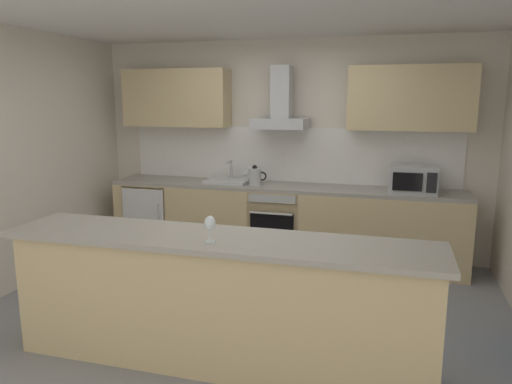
% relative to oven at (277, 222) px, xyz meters
% --- Properties ---
extents(ground, '(5.74, 4.82, 0.02)m').
position_rel_oven_xyz_m(ground, '(0.05, -1.56, -0.47)').
color(ground, gray).
extents(ceiling, '(5.74, 4.82, 0.02)m').
position_rel_oven_xyz_m(ceiling, '(0.05, -1.56, 2.15)').
color(ceiling, white).
extents(wall_back, '(5.74, 0.12, 2.60)m').
position_rel_oven_xyz_m(wall_back, '(0.05, 0.41, 0.84)').
color(wall_back, silver).
rests_on(wall_back, ground).
extents(wall_left, '(0.12, 4.82, 2.60)m').
position_rel_oven_xyz_m(wall_left, '(-2.38, -1.56, 0.84)').
color(wall_left, silver).
rests_on(wall_left, ground).
extents(backsplash_tile, '(4.03, 0.02, 0.66)m').
position_rel_oven_xyz_m(backsplash_tile, '(0.05, 0.33, 0.77)').
color(backsplash_tile, white).
extents(counter_back, '(4.17, 0.60, 0.90)m').
position_rel_oven_xyz_m(counter_back, '(0.05, 0.03, -0.01)').
color(counter_back, '#D1B784').
rests_on(counter_back, ground).
extents(counter_island, '(3.10, 0.64, 0.96)m').
position_rel_oven_xyz_m(counter_island, '(0.13, -2.40, 0.03)').
color(counter_island, '#D1B784').
rests_on(counter_island, ground).
extents(upper_cabinets, '(4.12, 0.32, 0.70)m').
position_rel_oven_xyz_m(upper_cabinets, '(0.05, 0.18, 1.45)').
color(upper_cabinets, '#D1B784').
extents(oven, '(0.60, 0.62, 0.80)m').
position_rel_oven_xyz_m(oven, '(0.00, 0.00, 0.00)').
color(oven, slate).
rests_on(oven, ground).
extents(refrigerator, '(0.58, 0.60, 0.85)m').
position_rel_oven_xyz_m(refrigerator, '(-1.62, -0.00, -0.03)').
color(refrigerator, white).
rests_on(refrigerator, ground).
extents(microwave, '(0.50, 0.38, 0.30)m').
position_rel_oven_xyz_m(microwave, '(1.51, -0.03, 0.59)').
color(microwave, '#B7BABC').
rests_on(microwave, counter_back).
extents(sink, '(0.50, 0.40, 0.26)m').
position_rel_oven_xyz_m(sink, '(-0.62, 0.01, 0.47)').
color(sink, silver).
rests_on(sink, counter_back).
extents(kettle, '(0.29, 0.15, 0.24)m').
position_rel_oven_xyz_m(kettle, '(-0.27, -0.03, 0.55)').
color(kettle, '#B7BABC').
rests_on(kettle, counter_back).
extents(range_hood, '(0.62, 0.45, 0.72)m').
position_rel_oven_xyz_m(range_hood, '(-0.00, 0.13, 1.33)').
color(range_hood, '#B7BABC').
extents(wine_glass, '(0.08, 0.08, 0.18)m').
position_rel_oven_xyz_m(wine_glass, '(0.13, -2.51, 0.62)').
color(wine_glass, silver).
rests_on(wine_glass, counter_island).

